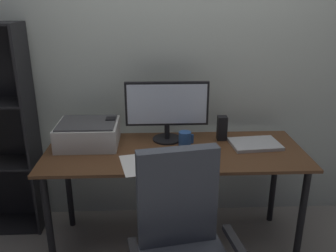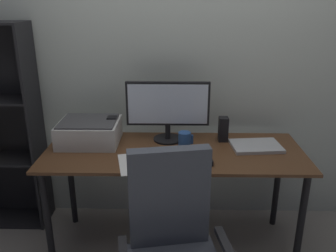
{
  "view_description": "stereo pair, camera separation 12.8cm",
  "coord_description": "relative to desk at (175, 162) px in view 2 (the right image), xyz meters",
  "views": [
    {
      "loc": [
        -0.13,
        -2.1,
        1.68
      ],
      "look_at": [
        -0.04,
        0.01,
        0.91
      ],
      "focal_mm": 37.73,
      "sensor_mm": 36.0,
      "label": 1
    },
    {
      "loc": [
        -0.0,
        -2.11,
        1.68
      ],
      "look_at": [
        -0.04,
        0.01,
        0.91
      ],
      "focal_mm": 37.73,
      "sensor_mm": 36.0,
      "label": 2
    }
  ],
  "objects": [
    {
      "name": "ground_plane",
      "position": [
        0.0,
        0.0,
        -0.65
      ],
      "size": [
        12.0,
        12.0,
        0.0
      ],
      "primitive_type": "plane",
      "color": "gray"
    },
    {
      "name": "back_wall",
      "position": [
        0.0,
        0.49,
        0.65
      ],
      "size": [
        6.4,
        0.1,
        2.6
      ],
      "primitive_type": "cube",
      "color": "beige",
      "rests_on": "ground"
    },
    {
      "name": "desk",
      "position": [
        0.0,
        0.0,
        0.0
      ],
      "size": [
        1.68,
        0.65,
        0.74
      ],
      "color": "#56351E",
      "rests_on": "ground"
    },
    {
      "name": "monitor",
      "position": [
        -0.04,
        0.18,
        0.32
      ],
      "size": [
        0.57,
        0.2,
        0.41
      ],
      "color": "black",
      "rests_on": "desk"
    },
    {
      "name": "keyboard",
      "position": [
        -0.04,
        -0.17,
        0.09
      ],
      "size": [
        0.29,
        0.12,
        0.02
      ],
      "primitive_type": "cube",
      "rotation": [
        0.0,
        0.0,
        -0.02
      ],
      "color": "#B7BABC",
      "rests_on": "desk"
    },
    {
      "name": "mouse",
      "position": [
        0.2,
        -0.18,
        0.1
      ],
      "size": [
        0.07,
        0.1,
        0.03
      ],
      "primitive_type": "cube",
      "rotation": [
        0.0,
        0.0,
        0.1
      ],
      "color": "black",
      "rests_on": "desk"
    },
    {
      "name": "coffee_mug",
      "position": [
        0.07,
        0.05,
        0.14
      ],
      "size": [
        0.1,
        0.08,
        0.11
      ],
      "color": "#285193",
      "rests_on": "desk"
    },
    {
      "name": "laptop",
      "position": [
        0.54,
        0.06,
        0.1
      ],
      "size": [
        0.34,
        0.26,
        0.02
      ],
      "primitive_type": "cube",
      "rotation": [
        0.0,
        0.0,
        0.09
      ],
      "color": "#B7BABC",
      "rests_on": "desk"
    },
    {
      "name": "speaker_left",
      "position": [
        -0.43,
        0.17,
        0.17
      ],
      "size": [
        0.06,
        0.07,
        0.17
      ],
      "primitive_type": "cube",
      "color": "black",
      "rests_on": "desk"
    },
    {
      "name": "speaker_right",
      "position": [
        0.34,
        0.17,
        0.17
      ],
      "size": [
        0.06,
        0.07,
        0.17
      ],
      "primitive_type": "cube",
      "color": "black",
      "rests_on": "desk"
    },
    {
      "name": "printer",
      "position": [
        -0.58,
        0.12,
        0.17
      ],
      "size": [
        0.4,
        0.34,
        0.16
      ],
      "color": "silver",
      "rests_on": "desk"
    },
    {
      "name": "paper_sheet",
      "position": [
        -0.22,
        -0.2,
        0.09
      ],
      "size": [
        0.27,
        0.33,
        0.0
      ],
      "primitive_type": "cube",
      "rotation": [
        0.0,
        0.0,
        0.22
      ],
      "color": "white",
      "rests_on": "desk"
    }
  ]
}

